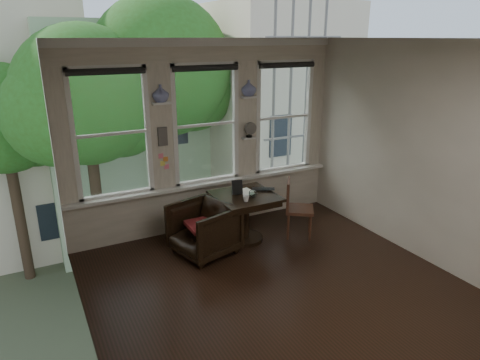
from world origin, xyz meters
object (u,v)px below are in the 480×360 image
armchair_left (204,229)px  laptop (263,191)px  table (245,218)px  side_chair_right (300,209)px  mug (246,199)px

armchair_left → laptop: bearing=80.9°
table → side_chair_right: (0.83, -0.26, 0.09)m
armchair_left → mug: size_ratio=9.07×
table → laptop: (0.32, 0.00, 0.39)m
laptop → table: bearing=-150.8°
side_chair_right → mug: side_chair_right is taller
armchair_left → side_chair_right: size_ratio=0.91×
side_chair_right → mug: (-0.95, 0.02, 0.33)m
laptop → mug: 0.50m
laptop → armchair_left: bearing=-145.4°
armchair_left → side_chair_right: side_chair_right is taller
table → armchair_left: bearing=-171.9°
mug → armchair_left: bearing=166.9°
table → side_chair_right: size_ratio=0.98×
side_chair_right → laptop: size_ratio=2.64×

